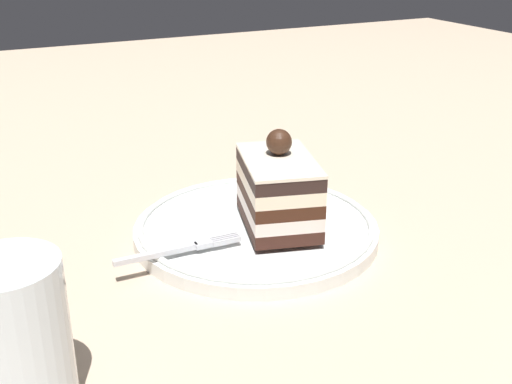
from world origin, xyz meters
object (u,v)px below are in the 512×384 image
(cake_slice, at_px, (277,189))
(dessert_plate, at_px, (256,228))
(drink_glass_far, at_px, (17,346))
(fork, at_px, (182,249))

(cake_slice, bearing_deg, dessert_plate, 48.83)
(drink_glass_far, bearing_deg, dessert_plate, -58.16)
(dessert_plate, xyz_separation_m, drink_glass_far, (-0.15, 0.24, 0.04))
(dessert_plate, relative_size, fork, 2.05)
(dessert_plate, relative_size, cake_slice, 2.02)
(dessert_plate, distance_m, cake_slice, 0.05)
(cake_slice, xyz_separation_m, drink_glass_far, (-0.14, 0.26, -0.01))
(fork, height_order, drink_glass_far, drink_glass_far)
(drink_glass_far, bearing_deg, cake_slice, -62.15)
(dessert_plate, height_order, cake_slice, cake_slice)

